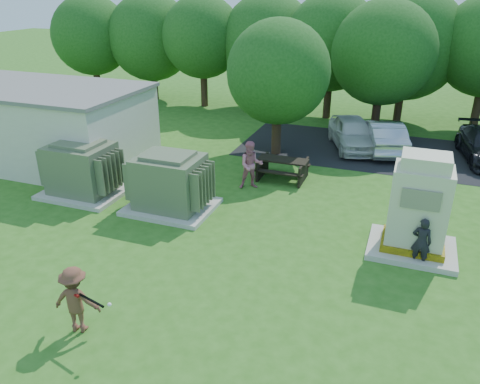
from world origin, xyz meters
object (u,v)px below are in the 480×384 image
at_px(transformer_left, 82,170).
at_px(person_by_generator, 421,242).
at_px(batter, 76,300).
at_px(transformer_right, 170,184).
at_px(person_at_picnic, 251,165).
at_px(picnic_table, 283,166).
at_px(generator_cabinet, 418,211).
at_px(car_white, 352,133).
at_px(car_silver_a, 383,135).

relative_size(transformer_left, person_by_generator, 2.04).
bearing_deg(batter, transformer_left, -65.45).
relative_size(transformer_right, person_at_picnic, 1.58).
height_order(transformer_right, person_at_picnic, transformer_right).
distance_m(person_by_generator, person_at_picnic, 7.19).
bearing_deg(person_at_picnic, person_by_generator, -54.54).
relative_size(batter, person_at_picnic, 0.88).
bearing_deg(person_at_picnic, picnic_table, 30.38).
height_order(generator_cabinet, picnic_table, generator_cabinet).
bearing_deg(car_white, generator_cabinet, -92.26).
distance_m(batter, person_at_picnic, 9.21).
bearing_deg(person_by_generator, car_white, -65.90).
relative_size(transformer_left, car_white, 0.68).
distance_m(transformer_left, person_by_generator, 12.05).
distance_m(person_by_generator, car_silver_a, 10.14).
xyz_separation_m(transformer_right, car_white, (5.02, 9.10, -0.22)).
distance_m(picnic_table, batter, 10.65).
height_order(transformer_right, car_silver_a, transformer_right).
xyz_separation_m(transformer_left, person_at_picnic, (5.75, 2.75, -0.02)).
distance_m(person_by_generator, car_white, 10.38).
bearing_deg(car_silver_a, picnic_table, 39.51).
distance_m(transformer_right, picnic_table, 5.05).
bearing_deg(car_white, batter, -125.46).
height_order(transformer_left, person_at_picnic, transformer_left).
bearing_deg(transformer_left, transformer_right, 0.00).
bearing_deg(picnic_table, car_white, 67.57).
height_order(car_white, car_silver_a, car_white).
height_order(transformer_left, car_white, transformer_left).
xyz_separation_m(transformer_right, picnic_table, (2.95, 4.08, -0.43)).
relative_size(batter, person_by_generator, 1.13).
bearing_deg(batter, picnic_table, -112.28).
xyz_separation_m(person_at_picnic, car_white, (2.97, 6.35, -0.20)).
bearing_deg(person_at_picnic, transformer_left, -179.94).
bearing_deg(transformer_right, person_by_generator, -5.07).
height_order(transformer_left, car_silver_a, transformer_left).
relative_size(person_by_generator, car_white, 0.33).
relative_size(transformer_right, person_by_generator, 2.04).
xyz_separation_m(transformer_left, transformer_right, (3.70, 0.00, 0.00)).
relative_size(picnic_table, car_white, 0.46).
relative_size(transformer_left, car_silver_a, 0.67).
bearing_deg(person_at_picnic, batter, -121.77).
bearing_deg(person_by_generator, picnic_table, -36.31).
relative_size(person_by_generator, car_silver_a, 0.33).
bearing_deg(transformer_left, batter, -53.47).
height_order(picnic_table, person_at_picnic, person_at_picnic).
xyz_separation_m(transformer_left, car_silver_a, (10.12, 9.22, -0.24)).
distance_m(generator_cabinet, batter, 9.54).
height_order(picnic_table, batter, batter).
bearing_deg(transformer_left, picnic_table, 31.52).
bearing_deg(transformer_left, person_by_generator, -3.52).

